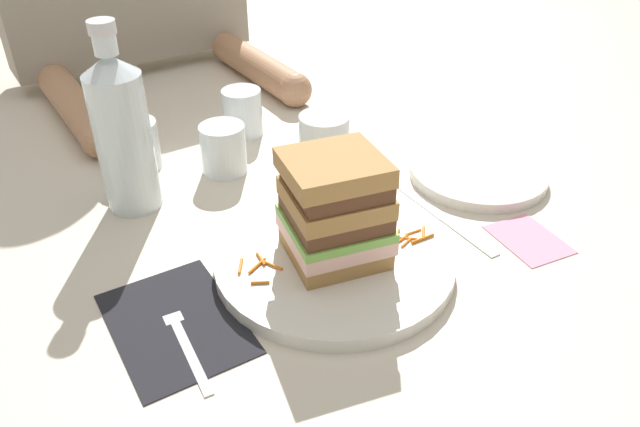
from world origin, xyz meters
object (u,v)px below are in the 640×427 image
at_px(water_bottle, 122,132).
at_px(napkin_dark, 175,323).
at_px(empty_tumbler_1, 135,145).
at_px(napkin_pink, 529,239).
at_px(side_plate, 478,173).
at_px(sandwich, 334,208).
at_px(empty_tumbler_0, 242,112).
at_px(main_plate, 334,259).
at_px(fork, 181,334).
at_px(juice_glass, 324,144).
at_px(knife, 446,219).
at_px(empty_tumbler_2, 223,149).

bearing_deg(water_bottle, napkin_dark, -100.23).
distance_m(napkin_dark, empty_tumbler_1, 0.37).
bearing_deg(napkin_pink, side_plate, 68.32).
xyz_separation_m(sandwich, napkin_pink, (0.24, -0.09, -0.08)).
height_order(empty_tumbler_0, napkin_pink, empty_tumbler_0).
height_order(water_bottle, napkin_pink, water_bottle).
height_order(main_plate, fork, main_plate).
distance_m(empty_tumbler_0, napkin_pink, 0.50).
bearing_deg(water_bottle, fork, -99.86).
distance_m(sandwich, juice_glass, 0.24).
height_order(sandwich, side_plate, sandwich).
xyz_separation_m(napkin_dark, water_bottle, (0.05, 0.25, 0.11)).
relative_size(napkin_dark, juice_glass, 2.08).
bearing_deg(knife, empty_tumbler_0, 105.71).
distance_m(fork, napkin_pink, 0.45).
relative_size(fork, side_plate, 0.83).
distance_m(knife, empty_tumbler_1, 0.47).
xyz_separation_m(empty_tumbler_0, empty_tumbler_2, (-0.08, -0.10, -0.00)).
xyz_separation_m(knife, empty_tumbler_2, (-0.19, 0.28, 0.04)).
xyz_separation_m(fork, water_bottle, (0.05, 0.28, 0.11)).
bearing_deg(napkin_dark, empty_tumbler_1, 76.56).
height_order(fork, side_plate, side_plate).
relative_size(main_plate, fork, 1.73).
relative_size(sandwich, water_bottle, 0.52).
xyz_separation_m(main_plate, empty_tumbler_2, (-0.01, 0.28, 0.03)).
bearing_deg(empty_tumbler_2, knife, -56.28).
distance_m(main_plate, juice_glass, 0.24).
distance_m(empty_tumbler_1, empty_tumbler_2, 0.14).
xyz_separation_m(main_plate, side_plate, (0.30, 0.05, -0.00)).
distance_m(water_bottle, side_plate, 0.51).
distance_m(sandwich, empty_tumbler_2, 0.28).
bearing_deg(napkin_dark, water_bottle, 79.77).
xyz_separation_m(main_plate, napkin_dark, (-0.20, 0.01, -0.01)).
relative_size(main_plate, knife, 1.44).
distance_m(sandwich, napkin_dark, 0.21).
distance_m(empty_tumbler_2, side_plate, 0.38).
bearing_deg(napkin_pink, sandwich, 158.28).
distance_m(main_plate, napkin_pink, 0.26).
height_order(sandwich, napkin_dark, sandwich).
bearing_deg(empty_tumbler_1, side_plate, -36.81).
distance_m(juice_glass, side_plate, 0.23).
relative_size(sandwich, empty_tumbler_0, 1.71).
height_order(fork, knife, fork).
height_order(fork, juice_glass, juice_glass).
bearing_deg(main_plate, water_bottle, 120.31).
bearing_deg(fork, side_plate, 7.67).
relative_size(napkin_dark, napkin_pink, 1.85).
relative_size(fork, juice_glass, 1.94).
distance_m(water_bottle, empty_tumbler_2, 0.16).
xyz_separation_m(empty_tumbler_1, side_plate, (0.41, -0.31, -0.03)).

